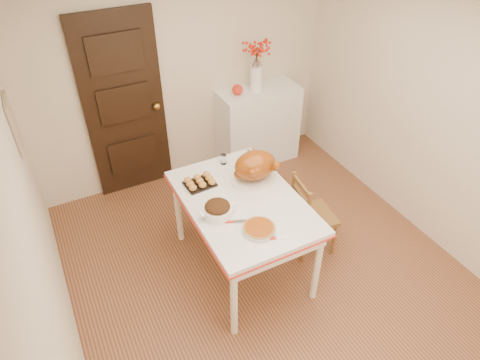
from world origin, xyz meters
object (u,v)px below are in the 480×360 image
kitchen_table (242,234)px  chair_oak (314,214)px  turkey_platter (255,167)px  sideboard (258,126)px  pumpkin_pie (259,228)px

kitchen_table → chair_oak: 0.74m
turkey_platter → chair_oak: bearing=-49.8°
turkey_platter → sideboard: bearing=39.9°
sideboard → pumpkin_pie: size_ratio=3.68×
sideboard → pumpkin_pie: sideboard is taller
kitchen_table → turkey_platter: (0.23, 0.20, 0.56)m
chair_oak → pumpkin_pie: pumpkin_pie is taller
pumpkin_pie → chair_oak: bearing=21.3°
sideboard → kitchen_table: size_ratio=0.70×
sideboard → turkey_platter: (-0.79, -1.34, 0.49)m
kitchen_table → chair_oak: chair_oak is taller
chair_oak → pumpkin_pie: bearing=119.1°
sideboard → pumpkin_pie: bearing=-119.2°
sideboard → kitchen_table: sideboard is taller
kitchen_table → pumpkin_pie: 0.60m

